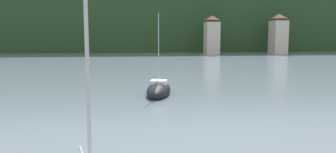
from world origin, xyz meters
The scene contains 4 objects.
wooded_hillside centered at (11.89, 135.62, 6.92)m, with size 352.00×54.50×39.79m.
shore_building_west centered at (16.07, 98.35, 4.33)m, with size 3.17×4.64×8.90m.
shore_building_westcentral centered at (32.15, 98.47, 4.53)m, with size 3.32×4.90×9.31m.
sailboat_far_0 centered at (0.02, 46.51, 0.38)m, with size 3.06×6.22×7.50m.
Camera 1 is at (-2.17, 15.33, 5.68)m, focal length 38.56 mm.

